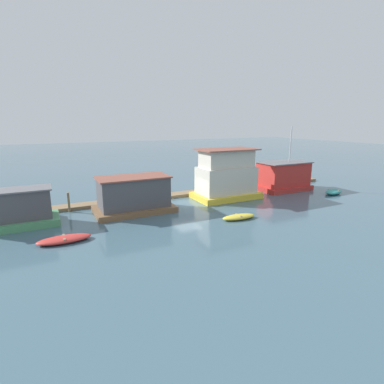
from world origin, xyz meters
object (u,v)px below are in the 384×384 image
at_px(dinghy_yellow, 239,217).
at_px(mooring_post_near_left, 239,184).
at_px(houseboat_brown, 134,195).
at_px(dinghy_red, 64,239).
at_px(houseboat_red, 283,176).
at_px(houseboat_green, 16,210).
at_px(houseboat_yellow, 226,176).
at_px(mooring_post_far_right, 69,202).
at_px(dinghy_teal, 333,192).

xyz_separation_m(dinghy_yellow, mooring_post_near_left, (6.23, 8.75, 0.65)).
height_order(houseboat_brown, dinghy_yellow, houseboat_brown).
bearing_deg(dinghy_red, houseboat_red, 12.92).
bearing_deg(mooring_post_near_left, houseboat_green, -174.21).
relative_size(houseboat_yellow, mooring_post_far_right, 3.80).
xyz_separation_m(houseboat_red, mooring_post_far_right, (-24.19, 1.69, -0.74)).
bearing_deg(houseboat_green, houseboat_brown, -1.49).
relative_size(houseboat_yellow, houseboat_red, 0.92).
xyz_separation_m(houseboat_green, houseboat_yellow, (19.72, 0.23, 1.03)).
relative_size(houseboat_brown, dinghy_yellow, 2.26).
distance_m(houseboat_brown, mooring_post_far_right, 6.00).
xyz_separation_m(houseboat_green, mooring_post_far_right, (4.02, 2.33, -0.45)).
height_order(houseboat_green, mooring_post_near_left, houseboat_green).
bearing_deg(dinghy_teal, houseboat_green, 173.10).
relative_size(houseboat_brown, mooring_post_near_left, 4.18).
distance_m(houseboat_green, houseboat_brown, 9.41).
relative_size(mooring_post_near_left, mooring_post_far_right, 0.93).
bearing_deg(houseboat_yellow, houseboat_red, 2.72).
xyz_separation_m(houseboat_red, dinghy_yellow, (-11.50, -7.06, -1.45)).
xyz_separation_m(dinghy_red, mooring_post_near_left, (19.90, 7.47, 0.64)).
height_order(houseboat_brown, mooring_post_far_right, houseboat_brown).
bearing_deg(mooring_post_near_left, mooring_post_far_right, 180.00).
height_order(houseboat_green, mooring_post_far_right, houseboat_green).
bearing_deg(houseboat_brown, dinghy_red, -142.42).
bearing_deg(houseboat_green, mooring_post_far_right, 30.07).
bearing_deg(houseboat_green, dinghy_yellow, -21.04).
distance_m(houseboat_green, dinghy_teal, 31.96).
relative_size(houseboat_yellow, mooring_post_near_left, 4.07).
xyz_separation_m(houseboat_red, mooring_post_near_left, (-5.27, 1.69, -0.80)).
height_order(houseboat_green, houseboat_red, houseboat_red).
bearing_deg(dinghy_teal, houseboat_brown, 170.85).
relative_size(houseboat_brown, dinghy_teal, 2.42).
distance_m(houseboat_brown, dinghy_red, 8.14).
bearing_deg(mooring_post_near_left, houseboat_yellow, -147.01).
distance_m(houseboat_green, mooring_post_near_left, 23.07).
height_order(houseboat_red, dinghy_red, houseboat_red).
bearing_deg(houseboat_green, dinghy_red, -59.39).
height_order(houseboat_yellow, mooring_post_far_right, houseboat_yellow).
xyz_separation_m(houseboat_brown, mooring_post_near_left, (13.54, 2.57, -0.70)).
bearing_deg(houseboat_yellow, mooring_post_near_left, 32.99).
distance_m(houseboat_red, dinghy_teal, 5.84).
xyz_separation_m(houseboat_brown, houseboat_red, (18.81, 0.88, 0.11)).
relative_size(dinghy_yellow, mooring_post_far_right, 1.72).
xyz_separation_m(dinghy_teal, mooring_post_near_left, (-8.77, 6.16, 0.57)).
bearing_deg(houseboat_brown, houseboat_yellow, 2.65).
bearing_deg(houseboat_yellow, dinghy_yellow, -114.31).
bearing_deg(houseboat_brown, dinghy_yellow, -40.23).
relative_size(dinghy_yellow, dinghy_teal, 1.07).
relative_size(houseboat_brown, mooring_post_far_right, 3.90).
bearing_deg(houseboat_brown, houseboat_green, 178.51).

